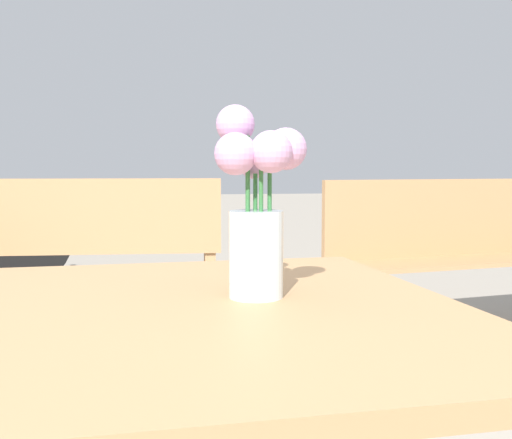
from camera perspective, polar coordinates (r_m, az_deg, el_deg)
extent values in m
cube|color=tan|center=(1.00, -4.20, -8.43)|extent=(0.82, 0.94, 0.03)
cylinder|color=tan|center=(1.55, 6.19, -17.22)|extent=(0.05, 0.05, 0.67)
cylinder|color=silver|center=(1.04, 0.00, -3.11)|extent=(0.09, 0.09, 0.14)
cylinder|color=silver|center=(1.04, 0.00, -4.65)|extent=(0.08, 0.08, 0.08)
cylinder|color=#337038|center=(1.04, 1.21, -0.65)|extent=(0.01, 0.01, 0.21)
sphere|color=#CC99C6|center=(1.04, 2.67, 6.29)|extent=(0.07, 0.07, 0.07)
cylinder|color=#337038|center=(1.04, -0.06, -1.15)|extent=(0.01, 0.01, 0.19)
sphere|color=#CC99C6|center=(1.06, -0.24, 4.86)|extent=(0.05, 0.05, 0.05)
cylinder|color=#337038|center=(1.04, -0.72, 0.53)|extent=(0.01, 0.01, 0.25)
sphere|color=#CC99C6|center=(1.06, -1.85, 8.46)|extent=(0.06, 0.06, 0.06)
cylinder|color=#337038|center=(1.02, -0.74, -0.97)|extent=(0.01, 0.01, 0.20)
sphere|color=#CC99C6|center=(1.00, -1.83, 5.86)|extent=(0.07, 0.07, 0.07)
cylinder|color=#337038|center=(1.02, 0.45, -0.87)|extent=(0.01, 0.01, 0.21)
sphere|color=#CC99C6|center=(1.00, 1.36, 6.04)|extent=(0.07, 0.07, 0.07)
cube|color=tan|center=(3.84, -15.31, -2.55)|extent=(1.63, 0.49, 0.02)
cube|color=tan|center=(3.67, -15.79, 0.39)|extent=(1.61, 0.16, 0.40)
cube|color=tan|center=(3.83, -4.13, -5.83)|extent=(0.09, 0.33, 0.43)
cube|color=tan|center=(3.42, 18.29, -3.50)|extent=(1.50, 0.57, 0.02)
cube|color=tan|center=(3.53, 16.81, 0.21)|extent=(1.45, 0.25, 0.40)
cube|color=tan|center=(3.11, 8.20, -8.34)|extent=(0.11, 0.33, 0.43)
cylinder|color=black|center=(5.28, -19.74, -1.75)|extent=(0.69, 0.13, 0.69)
cube|color=#235199|center=(5.25, -20.40, 2.35)|extent=(0.10, 0.44, 0.02)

